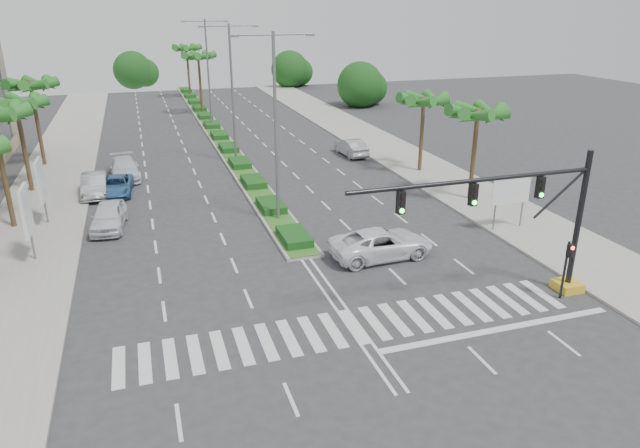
% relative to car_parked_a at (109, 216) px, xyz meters
% --- Properties ---
extents(ground, '(160.00, 160.00, 0.00)m').
position_rel_car_parked_a_xyz_m(ground, '(10.63, -16.05, -0.83)').
color(ground, '#333335').
rests_on(ground, ground).
extents(footpath_right, '(6.00, 120.00, 0.15)m').
position_rel_car_parked_a_xyz_m(footpath_right, '(25.83, 3.95, -0.75)').
color(footpath_right, gray).
rests_on(footpath_right, ground).
extents(footpath_left, '(6.00, 120.00, 0.15)m').
position_rel_car_parked_a_xyz_m(footpath_left, '(-4.57, 3.95, -0.75)').
color(footpath_left, gray).
rests_on(footpath_left, ground).
extents(median, '(2.20, 75.00, 0.20)m').
position_rel_car_parked_a_xyz_m(median, '(10.63, 28.95, -0.73)').
color(median, gray).
rests_on(median, ground).
extents(median_grass, '(1.80, 75.00, 0.04)m').
position_rel_car_parked_a_xyz_m(median_grass, '(10.63, 28.95, -0.61)').
color(median_grass, '#3D6221').
rests_on(median_grass, median).
extents(signal_gantry, '(12.60, 1.20, 7.20)m').
position_rel_car_parked_a_xyz_m(signal_gantry, '(19.91, -16.05, 2.63)').
color(signal_gantry, gold).
rests_on(signal_gantry, ground).
extents(pedestrian_signal, '(0.28, 0.36, 3.00)m').
position_rel_car_parked_a_xyz_m(pedestrian_signal, '(21.23, -16.72, 1.22)').
color(pedestrian_signal, black).
rests_on(pedestrian_signal, ground).
extents(direction_sign, '(2.70, 0.11, 3.40)m').
position_rel_car_parked_a_xyz_m(direction_sign, '(24.13, -8.06, 1.62)').
color(direction_sign, slate).
rests_on(direction_sign, ground).
extents(billboard_near, '(0.18, 2.10, 4.35)m').
position_rel_car_parked_a_xyz_m(billboard_near, '(-3.87, -4.05, 2.13)').
color(billboard_near, slate).
rests_on(billboard_near, ground).
extents(billboard_far, '(0.18, 2.10, 4.35)m').
position_rel_car_parked_a_xyz_m(billboard_far, '(-3.87, 1.95, 2.13)').
color(billboard_far, slate).
rests_on(billboard_far, ground).
extents(palm_left_far, '(4.57, 4.68, 7.35)m').
position_rel_car_parked_a_xyz_m(palm_left_far, '(-5.87, 9.95, 5.67)').
color(palm_left_far, brown).
rests_on(palm_left_far, ground).
extents(palm_left_end, '(4.57, 4.68, 7.75)m').
position_rel_car_parked_a_xyz_m(palm_left_end, '(-5.87, 17.95, 6.06)').
color(palm_left_end, brown).
rests_on(palm_left_end, ground).
extents(palm_right_near, '(4.57, 4.68, 7.05)m').
position_rel_car_parked_a_xyz_m(palm_right_near, '(25.13, -2.05, 5.38)').
color(palm_right_near, brown).
rests_on(palm_right_near, ground).
extents(palm_right_far, '(4.57, 4.68, 6.75)m').
position_rel_car_parked_a_xyz_m(palm_right_far, '(25.13, 5.95, 5.09)').
color(palm_right_far, brown).
rests_on(palm_right_far, ground).
extents(palm_median_a, '(4.57, 4.68, 8.05)m').
position_rel_car_parked_a_xyz_m(palm_median_a, '(10.63, 38.95, 6.34)').
color(palm_median_a, brown).
rests_on(palm_median_a, ground).
extents(palm_median_b, '(4.57, 4.68, 8.05)m').
position_rel_car_parked_a_xyz_m(palm_median_b, '(10.63, 53.95, 6.34)').
color(palm_median_b, brown).
rests_on(palm_median_b, ground).
extents(streetlight_near, '(5.10, 0.25, 12.00)m').
position_rel_car_parked_a_xyz_m(streetlight_near, '(10.63, -2.05, 5.98)').
color(streetlight_near, slate).
rests_on(streetlight_near, ground).
extents(streetlight_mid, '(5.10, 0.25, 12.00)m').
position_rel_car_parked_a_xyz_m(streetlight_mid, '(10.63, 13.95, 5.98)').
color(streetlight_mid, slate).
rests_on(streetlight_mid, ground).
extents(streetlight_far, '(5.10, 0.25, 12.00)m').
position_rel_car_parked_a_xyz_m(streetlight_far, '(10.63, 29.95, 5.98)').
color(streetlight_far, slate).
rests_on(streetlight_far, ground).
extents(car_parked_a, '(2.50, 5.05, 1.65)m').
position_rel_car_parked_a_xyz_m(car_parked_a, '(0.00, 0.00, 0.00)').
color(car_parked_a, silver).
rests_on(car_parked_a, ground).
extents(car_parked_b, '(1.80, 5.01, 1.64)m').
position_rel_car_parked_a_xyz_m(car_parked_b, '(-1.17, 7.55, -0.00)').
color(car_parked_b, '#A5A5A9').
rests_on(car_parked_b, ground).
extents(car_parked_c, '(2.65, 5.03, 1.35)m').
position_rel_car_parked_a_xyz_m(car_parked_c, '(0.39, 7.32, -0.15)').
color(car_parked_c, '#316298').
rests_on(car_parked_c, ground).
extents(car_parked_d, '(2.63, 5.74, 1.63)m').
position_rel_car_parked_a_xyz_m(car_parked_d, '(0.98, 11.68, -0.01)').
color(car_parked_d, silver).
rests_on(car_parked_d, ground).
extents(car_crossing, '(6.05, 3.00, 1.65)m').
position_rel_car_parked_a_xyz_m(car_crossing, '(14.81, -9.45, -0.00)').
color(car_crossing, white).
rests_on(car_crossing, ground).
extents(car_right, '(1.95, 4.93, 1.59)m').
position_rel_car_parked_a_xyz_m(car_right, '(21.51, 13.06, -0.03)').
color(car_right, '#AEADB2').
rests_on(car_right, ground).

